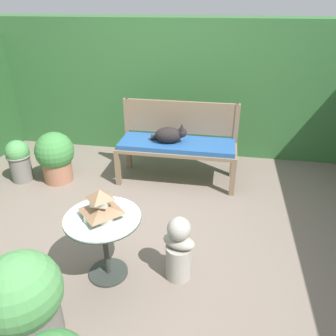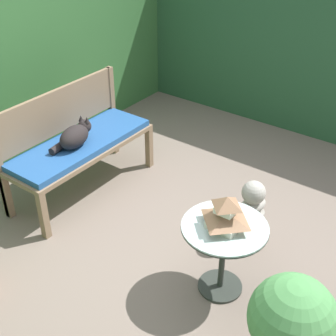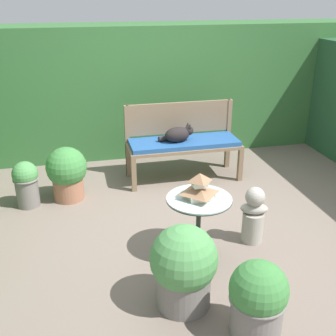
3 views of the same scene
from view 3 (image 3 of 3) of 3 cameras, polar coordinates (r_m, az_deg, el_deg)
The scene contains 12 objects.
ground at distance 4.68m, azimuth 3.26°, elevation -6.87°, with size 30.00×30.00×0.00m, color #75665B.
foliage_hedge_back at distance 6.56m, azimuth -2.51°, elevation 10.74°, with size 6.40×0.90×1.88m, color #336633.
garden_bench at distance 5.49m, azimuth 2.16°, elevation 3.08°, with size 1.46×0.54×0.53m.
bench_backrest at distance 5.64m, azimuth 1.53°, elevation 6.22°, with size 1.46×0.06×0.97m.
cat at distance 5.38m, azimuth 1.39°, elevation 4.61°, with size 0.46×0.24×0.23m.
patio_table at distance 3.90m, azimuth 4.19°, elevation -5.75°, with size 0.60×0.60×0.59m.
pagoda_birdhouse at distance 3.79m, azimuth 4.29°, elevation -2.66°, with size 0.28×0.28×0.25m.
garden_bust at distance 4.24m, azimuth 11.51°, elevation -6.32°, with size 0.30×0.22×0.59m.
potted_plant_path_edge at distance 5.11m, azimuth -13.53°, elevation -0.59°, with size 0.48×0.48×0.65m.
potted_plant_patio_mid at distance 3.19m, azimuth 12.06°, elevation -17.00°, with size 0.42×0.42×0.60m.
potted_plant_table_near at distance 5.09m, azimuth -18.67°, elevation -1.88°, with size 0.29×0.29×0.55m.
potted_plant_bench_left at distance 3.35m, azimuth 2.13°, elevation -13.24°, with size 0.53×0.53×0.70m.
Camera 3 is at (-1.18, -3.89, 2.33)m, focal length 45.00 mm.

